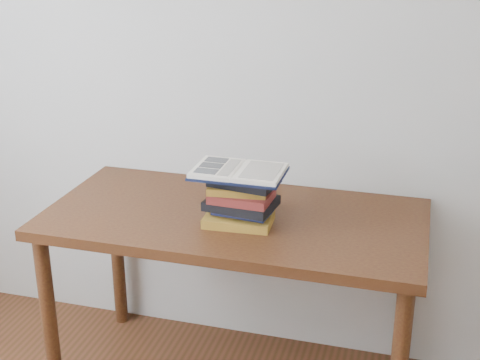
% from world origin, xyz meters
% --- Properties ---
extents(desk, '(1.46, 0.73, 0.78)m').
position_xyz_m(desk, '(0.12, 1.38, 0.68)').
color(desk, '#4D2E13').
rests_on(desk, ground).
extents(book_stack, '(0.27, 0.21, 0.19)m').
position_xyz_m(book_stack, '(0.17, 1.31, 0.87)').
color(book_stack, '#A38525').
rests_on(book_stack, desk).
extents(open_book, '(0.33, 0.23, 0.03)m').
position_xyz_m(open_book, '(0.16, 1.32, 0.98)').
color(open_book, black).
rests_on(open_book, book_stack).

